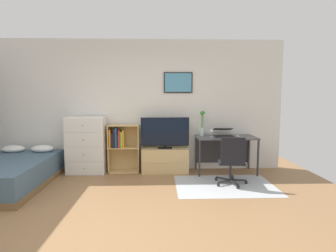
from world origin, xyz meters
The scene contains 14 objects.
ground_plane centered at (0.00, 0.00, 0.00)m, with size 7.20×7.20×0.00m, color #936B44.
wall_back_with_posters centered at (0.01, 2.43, 1.35)m, with size 6.12×0.09×2.70m.
area_rug centered at (1.62, 1.28, 0.00)m, with size 1.70×1.20×0.01m, color #B2B7BC.
bed centered at (-2.10, 1.37, 0.23)m, with size 1.31×2.03×0.58m.
dresser centered at (-0.98, 2.15, 0.57)m, with size 0.76×0.46×1.14m.
bookshelf centered at (-0.29, 2.22, 0.56)m, with size 0.62×0.30×0.97m.
tv_stand centered at (0.60, 2.17, 0.25)m, with size 0.94×0.41×0.49m.
television centered at (0.60, 2.15, 0.81)m, with size 0.97×0.16×0.63m.
desk centered at (1.82, 2.15, 0.60)m, with size 1.19×0.59×0.74m.
office_chair centered at (1.73, 1.29, 0.46)m, with size 0.57×0.58×0.86m.
laptop centered at (1.79, 2.15, 0.80)m, with size 0.40×0.43×0.17m.
computer_mouse centered at (2.04, 2.01, 0.76)m, with size 0.06×0.10×0.03m, color silver.
bamboo_vase centered at (1.37, 2.24, 0.99)m, with size 0.10×0.09×0.51m.
wine_glass centered at (1.52, 2.05, 0.87)m, with size 0.07×0.07×0.18m.
Camera 1 is at (0.49, -3.18, 1.54)m, focal length 28.60 mm.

